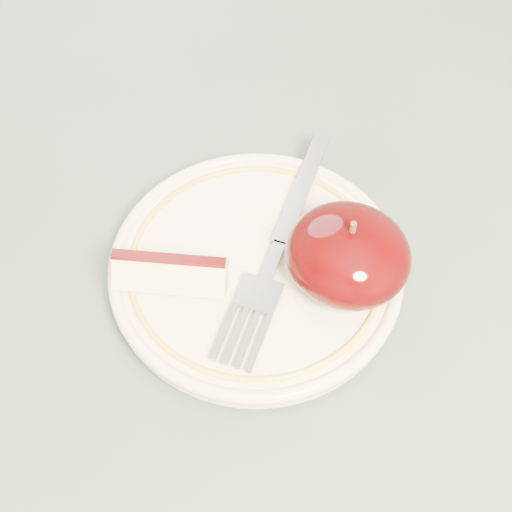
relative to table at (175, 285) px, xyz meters
The scene contains 5 objects.
table is the anchor object (origin of this frame).
plate 0.13m from the table, ahead, with size 0.20×0.20×0.02m.
apple_half 0.19m from the table, ahead, with size 0.08×0.08×0.06m.
apple_wedge 0.14m from the table, 49.48° to the right, with size 0.08×0.06×0.03m.
fork 0.14m from the table, ahead, with size 0.05×0.20×0.00m.
Camera 1 is at (0.21, -0.24, 1.17)m, focal length 50.00 mm.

